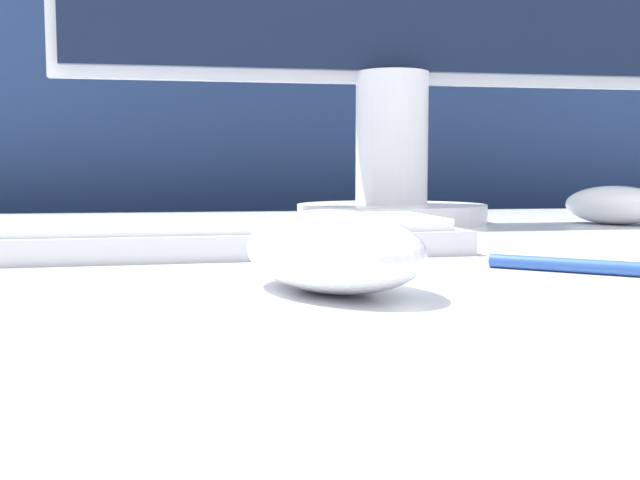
% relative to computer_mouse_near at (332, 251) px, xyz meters
% --- Properties ---
extents(partition_panel, '(5.00, 0.03, 1.25)m').
position_rel_computer_mouse_near_xyz_m(partition_panel, '(-0.05, 0.83, -0.12)').
color(partition_panel, navy).
rests_on(partition_panel, ground_plane).
extents(computer_mouse_near, '(0.11, 0.13, 0.04)m').
position_rel_computer_mouse_near_xyz_m(computer_mouse_near, '(0.00, 0.00, 0.00)').
color(computer_mouse_near, white).
rests_on(computer_mouse_near, desk).
extents(keyboard, '(0.46, 0.13, 0.02)m').
position_rel_computer_mouse_near_xyz_m(keyboard, '(-0.11, 0.17, -0.01)').
color(keyboard, silver).
rests_on(keyboard, desk).
extents(computer_mouse_far, '(0.11, 0.12, 0.04)m').
position_rel_computer_mouse_near_xyz_m(computer_mouse_far, '(0.37, 0.38, 0.00)').
color(computer_mouse_far, white).
rests_on(computer_mouse_far, desk).
extents(pen, '(0.13, 0.11, 0.01)m').
position_rel_computer_mouse_near_xyz_m(pen, '(0.17, 0.02, -0.02)').
color(pen, '#284C9E').
rests_on(pen, desk).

